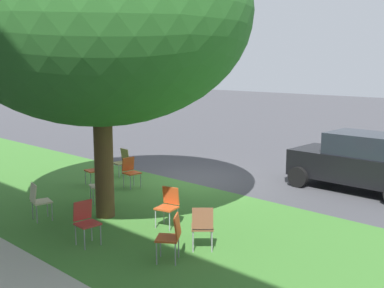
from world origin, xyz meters
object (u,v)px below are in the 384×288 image
object	(u,v)px
street_tree	(99,12)
chair_1	(86,219)
chair_4	(172,234)
chair_6	(168,204)
chair_3	(202,225)
chair_7	(130,170)
chair_0	(95,168)
chair_5	(101,183)
chair_2	(38,199)
chair_8	(122,160)
parked_car	(360,161)

from	to	relation	value
street_tree	chair_1	distance (m)	4.50
chair_1	chair_4	distance (m)	1.92
street_tree	chair_6	world-z (taller)	street_tree
chair_3	chair_7	size ratio (longest dim) A/B	1.00
chair_0	chair_4	xyz separation A→B (m)	(-5.62, 2.31, 0.00)
chair_1	chair_6	distance (m)	1.90
chair_3	chair_5	xyz separation A→B (m)	(4.07, -0.58, 0.00)
chair_1	chair_6	xyz separation A→B (m)	(-0.43, -1.85, 0.00)
chair_2	chair_3	size ratio (longest dim) A/B	1.00
chair_3	chair_1	bearing A→B (deg)	35.66
chair_5	chair_6	world-z (taller)	same
chair_1	chair_8	distance (m)	5.80
chair_2	chair_6	distance (m)	3.01
chair_0	chair_7	size ratio (longest dim) A/B	1.00
street_tree	chair_1	xyz separation A→B (m)	(-1.16, 1.32, -4.14)
chair_4	chair_8	size ratio (longest dim) A/B	1.00
chair_0	chair_3	bearing A→B (deg)	164.82
chair_1	chair_2	bearing A→B (deg)	-2.32
street_tree	chair_8	bearing A→B (deg)	-43.94
parked_car	chair_7	bearing A→B (deg)	40.60
chair_0	chair_3	world-z (taller)	same
chair_4	parked_car	size ratio (longest dim) A/B	0.24
chair_2	chair_5	bearing A→B (deg)	-84.45
chair_1	chair_7	world-z (taller)	same
chair_4	chair_6	distance (m)	1.89
chair_1	chair_7	bearing A→B (deg)	-50.73
chair_6	chair_0	bearing A→B (deg)	-13.92
chair_0	chair_5	size ratio (longest dim) A/B	1.00
chair_2	chair_0	bearing A→B (deg)	-57.56
street_tree	chair_7	size ratio (longest dim) A/B	8.16
chair_6	chair_7	world-z (taller)	same
chair_2	chair_7	size ratio (longest dim) A/B	1.00
chair_6	chair_7	bearing A→B (deg)	-25.87
chair_2	chair_4	bearing A→B (deg)	-172.48
chair_3	chair_8	world-z (taller)	same
chair_2	chair_8	xyz separation A→B (m)	(2.07, -4.04, 0.00)
street_tree	chair_8	world-z (taller)	street_tree
street_tree	chair_3	bearing A→B (deg)	-179.29
chair_0	chair_1	xyz separation A→B (m)	(-3.79, 2.90, 0.00)
chair_0	chair_5	distance (m)	1.87
chair_2	chair_4	world-z (taller)	same
chair_7	chair_5	bearing A→B (deg)	112.27
chair_7	chair_8	bearing A→B (deg)	-29.01
chair_8	parked_car	distance (m)	7.18
chair_2	street_tree	bearing A→B (deg)	-124.19
chair_8	chair_1	bearing A→B (deg)	134.67
chair_0	chair_2	xyz separation A→B (m)	(-1.79, 2.82, 0.00)
chair_1	chair_3	xyz separation A→B (m)	(-1.89, -1.35, 0.00)
chair_3	chair_5	bearing A→B (deg)	-8.12
chair_3	parked_car	xyz separation A→B (m)	(-0.28, -6.30, 0.32)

